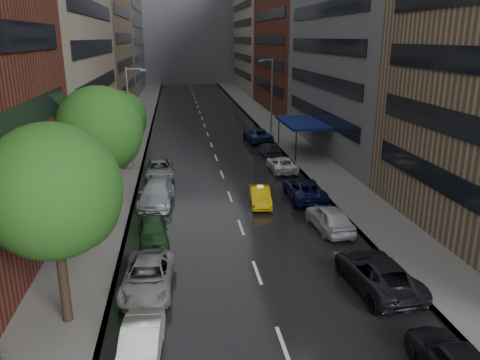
% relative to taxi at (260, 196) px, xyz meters
% --- Properties ---
extents(road, '(14.00, 140.00, 0.01)m').
position_rel_taxi_xyz_m(road, '(-1.94, 30.02, -0.64)').
color(road, black).
rests_on(road, ground).
extents(sidewalk_left, '(4.00, 140.00, 0.15)m').
position_rel_taxi_xyz_m(sidewalk_left, '(-10.94, 30.02, -0.57)').
color(sidewalk_left, gray).
rests_on(sidewalk_left, ground).
extents(sidewalk_right, '(4.00, 140.00, 0.15)m').
position_rel_taxi_xyz_m(sidewalk_right, '(7.06, 30.02, -0.57)').
color(sidewalk_right, gray).
rests_on(sidewalk_right, ground).
extents(buildings_left, '(8.00, 108.00, 38.00)m').
position_rel_taxi_xyz_m(buildings_left, '(-16.94, 38.81, 15.34)').
color(buildings_left, maroon).
rests_on(buildings_left, ground).
extents(buildings_right, '(8.05, 109.10, 36.00)m').
position_rel_taxi_xyz_m(buildings_right, '(13.06, 36.72, 14.39)').
color(buildings_right, '#937A5B').
rests_on(buildings_right, ground).
extents(building_far, '(40.00, 14.00, 32.00)m').
position_rel_taxi_xyz_m(building_far, '(-1.94, 98.02, 15.35)').
color(building_far, slate).
rests_on(building_far, ground).
extents(tree_near, '(5.34, 5.34, 8.50)m').
position_rel_taxi_xyz_m(tree_near, '(-10.54, -13.25, 5.17)').
color(tree_near, '#382619').
rests_on(tree_near, ground).
extents(tree_mid, '(5.45, 5.45, 8.69)m').
position_rel_taxi_xyz_m(tree_mid, '(-10.54, -1.16, 5.30)').
color(tree_mid, '#382619').
rests_on(tree_mid, ground).
extents(tree_far, '(4.49, 4.49, 7.16)m').
position_rel_taxi_xyz_m(tree_far, '(-10.54, 10.53, 4.24)').
color(tree_far, '#382619').
rests_on(tree_far, ground).
extents(taxi, '(1.70, 4.03, 1.29)m').
position_rel_taxi_xyz_m(taxi, '(0.00, 0.00, 0.00)').
color(taxi, yellow).
rests_on(taxi, ground).
extents(parked_cars_left, '(2.68, 28.63, 1.60)m').
position_rel_taxi_xyz_m(parked_cars_left, '(-7.34, -2.74, 0.09)').
color(parked_cars_left, white).
rests_on(parked_cars_left, ground).
extents(parked_cars_right, '(2.98, 44.99, 1.59)m').
position_rel_taxi_xyz_m(parked_cars_right, '(3.46, 0.95, 0.11)').
color(parked_cars_right, black).
rests_on(parked_cars_right, ground).
extents(street_lamp_left, '(1.74, 0.22, 9.00)m').
position_rel_taxi_xyz_m(street_lamp_left, '(-9.66, 10.02, 4.24)').
color(street_lamp_left, gray).
rests_on(street_lamp_left, sidewalk_left).
extents(street_lamp_right, '(1.74, 0.22, 9.00)m').
position_rel_taxi_xyz_m(street_lamp_right, '(5.78, 25.02, 4.24)').
color(street_lamp_right, gray).
rests_on(street_lamp_right, sidewalk_right).
extents(awning, '(4.00, 8.00, 3.12)m').
position_rel_taxi_xyz_m(awning, '(7.04, 15.02, 2.49)').
color(awning, navy).
rests_on(awning, sidewalk_right).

